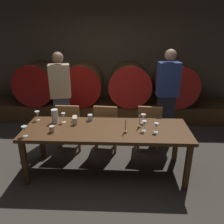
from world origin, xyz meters
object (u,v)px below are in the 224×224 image
(cup_center_left, at_px, (75,118))
(candle_left, at_px, (125,129))
(wine_glass_far_right, at_px, (156,126))
(wine_barrel_center_right, at_px, (129,83))
(pitcher, at_px, (55,116))
(wine_glass_right, at_px, (143,117))
(chair_right, at_px, (149,126))
(wine_glass_center_left, at_px, (63,116))
(wine_barrel_center_left, at_px, (83,83))
(chair_center, at_px, (106,125))
(guest_left, at_px, (61,96))
(guest_right, at_px, (167,97))
(wine_glass_left, at_px, (24,129))
(cup_center_right, at_px, (75,121))
(cup_far_left, at_px, (52,129))
(wine_barrel_far_right, at_px, (174,84))
(wine_glass_center_right, at_px, (144,124))
(chair_left, at_px, (70,124))
(wine_barrel_far_left, at_px, (40,82))
(dining_table, at_px, (106,133))
(wine_glass_far_left, at_px, (37,114))
(candle_right, at_px, (139,124))
(cup_far_right, at_px, (90,117))

(cup_center_left, bearing_deg, candle_left, -25.84)
(wine_glass_far_right, bearing_deg, wine_barrel_center_right, 97.47)
(wine_barrel_center_right, bearing_deg, candle_left, -93.14)
(pitcher, bearing_deg, wine_glass_right, 1.59)
(chair_right, bearing_deg, wine_glass_center_left, 24.40)
(wine_barrel_center_left, distance_m, chair_center, 1.74)
(guest_left, height_order, guest_right, guest_right)
(wine_glass_left, height_order, cup_center_right, wine_glass_left)
(cup_far_left, bearing_deg, wine_glass_center_left, 76.31)
(wine_barrel_far_right, bearing_deg, cup_far_left, -133.01)
(candle_left, height_order, wine_glass_far_right, candle_left)
(wine_glass_center_right, relative_size, wine_glass_right, 1.07)
(wine_barrel_far_right, xyz_separation_m, cup_center_left, (-1.95, -1.95, -0.09))
(chair_center, relative_size, guest_right, 0.50)
(chair_left, bearing_deg, wine_barrel_far_right, -142.14)
(wine_barrel_far_left, bearing_deg, wine_barrel_center_right, 0.00)
(dining_table, relative_size, guest_right, 1.37)
(pitcher, height_order, wine_glass_far_left, pitcher)
(wine_glass_right, bearing_deg, candle_right, -112.23)
(wine_glass_center_left, height_order, cup_center_left, wine_glass_center_left)
(wine_barrel_far_right, distance_m, cup_far_right, 2.58)
(chair_center, relative_size, wine_glass_center_right, 5.72)
(wine_glass_far_right, bearing_deg, chair_left, 151.78)
(chair_right, xyz_separation_m, wine_glass_far_left, (-1.81, -0.40, 0.36))
(wine_barrel_far_right, distance_m, wine_glass_center_left, 2.92)
(chair_right, height_order, wine_glass_right, same)
(wine_glass_center_left, bearing_deg, candle_right, -6.88)
(wine_barrel_far_right, height_order, cup_center_right, wine_barrel_far_right)
(chair_right, xyz_separation_m, wine_glass_right, (-0.16, -0.44, 0.35))
(chair_right, distance_m, cup_far_left, 1.70)
(wine_barrel_far_right, distance_m, candle_left, 2.61)
(wine_glass_center_right, height_order, cup_far_left, wine_glass_center_right)
(wine_barrel_center_left, height_order, wine_barrel_far_right, same)
(pitcher, bearing_deg, wine_barrel_far_left, 115.02)
(chair_left, distance_m, wine_glass_right, 1.37)
(guest_right, relative_size, pitcher, 8.29)
(wine_glass_left, relative_size, wine_glass_center_right, 0.95)
(wine_glass_center_right, distance_m, cup_center_right, 1.04)
(wine_glass_center_right, bearing_deg, wine_glass_far_left, 169.13)
(wine_glass_left, height_order, cup_far_right, wine_glass_left)
(cup_far_left, bearing_deg, wine_barrel_far_right, 46.99)
(candle_right, bearing_deg, wine_glass_center_left, 173.12)
(wine_barrel_center_right, height_order, wine_glass_right, wine_barrel_center_right)
(candle_right, bearing_deg, wine_barrel_center_left, 118.79)
(wine_glass_center_left, bearing_deg, chair_center, 35.71)
(wine_barrel_far_left, height_order, pitcher, wine_barrel_far_left)
(candle_left, bearing_deg, pitcher, 163.88)
(chair_left, height_order, wine_glass_far_right, chair_left)
(pitcher, distance_m, cup_center_left, 0.30)
(wine_barrel_far_right, height_order, wine_glass_far_right, wine_barrel_far_right)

